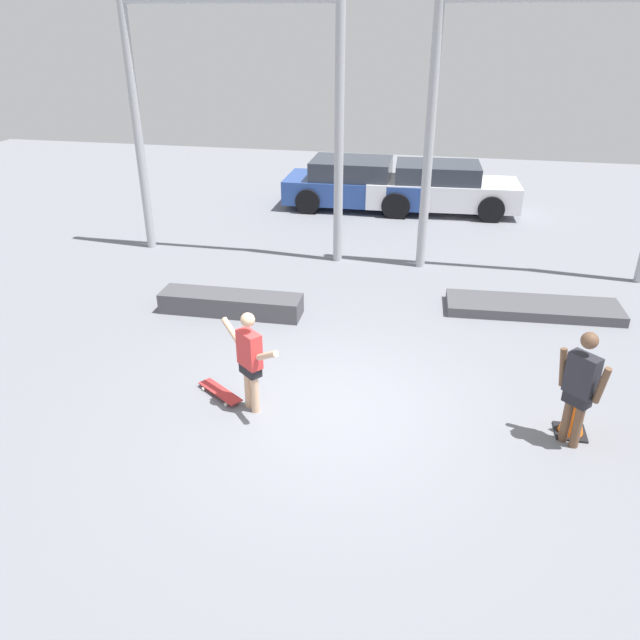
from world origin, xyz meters
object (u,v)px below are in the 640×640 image
Objects in this scene: grind_box at (231,303)px; parked_car_white at (441,188)px; traffic_cone at (574,411)px; skateboarder at (250,358)px; manual_pad at (533,307)px; bystander at (580,385)px; parked_car_blue at (355,184)px; skateboard at (220,392)px.

grind_box is 0.63× the size of parked_car_white.
parked_car_white reaches higher than grind_box.
grind_box is at bearing 154.79° from traffic_cone.
skateboarder is at bearing -105.63° from parked_car_white.
bystander reaches higher than manual_pad.
traffic_cone is (4.48, -10.20, -0.32)m from parked_car_blue.
skateboard is 10.29m from parked_car_blue.
grind_box is at bearing -118.94° from parked_car_white.
bystander is at bearing -67.96° from parked_car_blue.
skateboarder is 0.37× the size of parked_car_blue.
manual_pad is at bearing -46.89° from bystander.
parked_car_white is at bearing 117.45° from skateboarder.
parked_car_white reaches higher than traffic_cone.
parked_car_white is (2.87, 10.29, 0.60)m from skateboard.
manual_pad is 4.15m from bystander.
grind_box reaches higher than skateboard.
bystander is (4.86, -0.17, 0.84)m from skateboard.
skateboard is 0.30× the size of grind_box.
traffic_cone is (0.12, -3.84, 0.26)m from manual_pad.
grind_box is 3.72× the size of traffic_cone.
parked_car_blue reaches higher than skateboard.
grind_box is at bearing -99.99° from parked_car_blue.
skateboard is 0.20× the size of parked_car_blue.
grind_box is 5.69m from manual_pad.
skateboarder is 4.30m from bystander.
skateboarder is 0.47× the size of manual_pad.
parked_car_white is at bearing 109.65° from skateboard.
grind_box is at bearing 14.97° from bystander.
bystander is (5.62, -2.91, 0.71)m from grind_box.
manual_pad is at bearing 84.03° from skateboarder.
traffic_cone is at bearing 43.66° from skateboarder.
parked_car_blue is (-0.12, 10.50, -0.17)m from skateboarder.
parked_car_blue is at bearing 177.42° from parked_car_white.
parked_car_blue is at bearing -24.71° from bystander.
skateboard is at bearing -179.25° from traffic_cone.
manual_pad is (4.81, 3.90, 0.03)m from skateboard.
skateboarder is 1.88× the size of skateboard.
parked_car_white is (2.42, 0.03, -0.00)m from parked_car_blue.
parked_car_blue reaches higher than parked_car_white.
bystander is at bearing 33.22° from skateboard.
skateboard is at bearing -74.53° from grind_box.
bystander is at bearing -89.24° from manual_pad.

